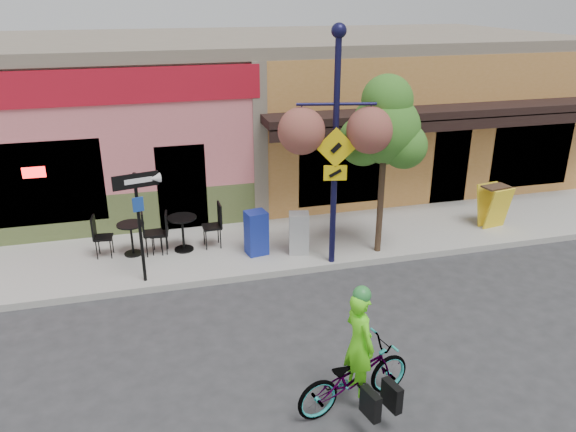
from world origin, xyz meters
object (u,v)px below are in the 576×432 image
at_px(newspaper_box_grey, 299,233).
at_px(street_tree, 383,166).
at_px(one_way_sign, 140,229).
at_px(newspaper_box_blue, 256,233).
at_px(building, 264,109).
at_px(cyclist_rider, 358,358).
at_px(lamp_post, 335,151).
at_px(bicycle, 354,376).

bearing_deg(newspaper_box_grey, street_tree, 1.17).
height_order(one_way_sign, street_tree, street_tree).
distance_m(one_way_sign, newspaper_box_grey, 3.56).
distance_m(newspaper_box_blue, newspaper_box_grey, 0.97).
distance_m(building, newspaper_box_blue, 6.42).
relative_size(newspaper_box_blue, newspaper_box_grey, 1.07).
distance_m(cyclist_rider, lamp_post, 4.83).
xyz_separation_m(one_way_sign, street_tree, (5.25, 0.10, 0.86)).
bearing_deg(newspaper_box_grey, lamp_post, -34.55).
bearing_deg(cyclist_rider, street_tree, -39.87).
relative_size(building, cyclist_rider, 11.22).
relative_size(bicycle, newspaper_box_blue, 1.86).
bearing_deg(newspaper_box_blue, cyclist_rider, -95.47).
height_order(bicycle, street_tree, street_tree).
xyz_separation_m(one_way_sign, newspaper_box_blue, (2.51, 0.67, -0.66)).
bearing_deg(one_way_sign, street_tree, -12.18).
bearing_deg(newspaper_box_blue, newspaper_box_grey, -21.73).
distance_m(building, bicycle, 11.37).
bearing_deg(newspaper_box_grey, one_way_sign, -158.92).
relative_size(cyclist_rider, street_tree, 0.40).
distance_m(bicycle, newspaper_box_grey, 4.99).
bearing_deg(cyclist_rider, newspaper_box_blue, -8.34).
xyz_separation_m(building, street_tree, (1.19, -6.60, -0.07)).
bearing_deg(newspaper_box_blue, one_way_sign, -175.12).
distance_m(cyclist_rider, newspaper_box_blue, 5.17).
xyz_separation_m(cyclist_rider, lamp_post, (1.10, 4.32, 1.86)).
xyz_separation_m(cyclist_rider, newspaper_box_grey, (0.53, 4.95, -0.18)).
height_order(cyclist_rider, street_tree, street_tree).
distance_m(building, street_tree, 6.70).
bearing_deg(lamp_post, one_way_sign, -169.97).
distance_m(bicycle, cyclist_rider, 0.32).
relative_size(building, newspaper_box_grey, 19.08).
bearing_deg(newspaper_box_blue, bicycle, -96.02).
bearing_deg(building, bicycle, -96.01).
distance_m(one_way_sign, newspaper_box_blue, 2.68).
bearing_deg(one_way_sign, bicycle, -70.48).
height_order(lamp_post, newspaper_box_blue, lamp_post).
bearing_deg(one_way_sign, lamp_post, -15.48).
xyz_separation_m(bicycle, one_way_sign, (-2.88, 4.48, 0.82)).
bearing_deg(cyclist_rider, lamp_post, -27.36).
bearing_deg(cyclist_rider, one_way_sign, 20.21).
distance_m(lamp_post, one_way_sign, 4.26).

